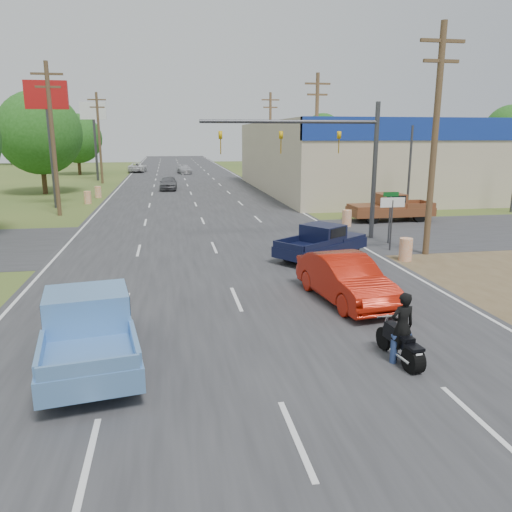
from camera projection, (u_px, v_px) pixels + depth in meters
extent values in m
plane|color=#3B5522|center=(296.00, 439.00, 9.00)|extent=(200.00, 200.00, 0.00)
cube|color=#2D2D30|center=(191.00, 193.00, 47.29)|extent=(15.00, 180.00, 0.02)
cube|color=#2D2D30|center=(211.00, 240.00, 26.23)|extent=(120.00, 10.00, 0.02)
cube|color=brown|center=(496.00, 269.00, 20.42)|extent=(8.00, 18.00, 0.01)
cube|color=#B7A88C|center=(499.00, 156.00, 51.89)|extent=(50.00, 28.00, 6.60)
cylinder|color=#4C3823|center=(434.00, 143.00, 21.86)|extent=(0.28, 0.28, 10.00)
cube|color=#4C3823|center=(443.00, 41.00, 20.88)|extent=(2.00, 0.14, 0.14)
cube|color=#4C3823|center=(441.00, 61.00, 21.06)|extent=(1.60, 0.14, 0.14)
cylinder|color=#4C3823|center=(316.00, 140.00, 39.10)|extent=(0.28, 0.28, 10.00)
cube|color=#4C3823|center=(318.00, 84.00, 38.11)|extent=(2.00, 0.14, 0.14)
cube|color=#4C3823|center=(317.00, 95.00, 38.30)|extent=(1.60, 0.14, 0.14)
cylinder|color=#4C3823|center=(270.00, 139.00, 56.33)|extent=(0.28, 0.28, 10.00)
cube|color=#4C3823|center=(270.00, 100.00, 55.34)|extent=(2.00, 0.14, 0.14)
cube|color=#4C3823|center=(270.00, 107.00, 55.53)|extent=(1.60, 0.14, 0.14)
cylinder|color=#4C3823|center=(53.00, 141.00, 33.03)|extent=(0.28, 0.28, 10.00)
cube|color=#4C3823|center=(47.00, 74.00, 32.05)|extent=(2.00, 0.14, 0.14)
cube|color=#4C3823|center=(48.00, 87.00, 32.23)|extent=(1.60, 0.14, 0.14)
cylinder|color=#4C3823|center=(99.00, 139.00, 56.01)|extent=(0.28, 0.28, 10.00)
cube|color=#4C3823|center=(97.00, 100.00, 55.02)|extent=(2.00, 0.14, 0.14)
cube|color=#4C3823|center=(97.00, 107.00, 55.21)|extent=(1.60, 0.14, 0.14)
cylinder|color=#422D19|center=(44.00, 176.00, 46.56)|extent=(0.44, 0.44, 3.24)
sphere|color=#1F4F16|center=(40.00, 133.00, 45.63)|extent=(7.56, 7.56, 7.56)
cylinder|color=#422D19|center=(79.00, 164.00, 69.46)|extent=(0.44, 0.44, 2.88)
sphere|color=#1F4F16|center=(77.00, 138.00, 68.63)|extent=(6.72, 6.72, 6.72)
cylinder|color=#422D19|center=(507.00, 157.00, 84.83)|extent=(0.44, 0.44, 3.60)
sphere|color=#1F4F16|center=(510.00, 130.00, 83.80)|extent=(8.40, 8.40, 8.40)
cylinder|color=#422D19|center=(322.00, 153.00, 104.59)|extent=(0.44, 0.44, 3.42)
sphere|color=#1F4F16|center=(323.00, 133.00, 103.60)|extent=(7.98, 7.98, 7.98)
cylinder|color=#422D19|center=(18.00, 154.00, 94.46)|extent=(0.44, 0.44, 3.78)
sphere|color=#1F4F16|center=(15.00, 129.00, 93.38)|extent=(8.82, 8.82, 8.82)
cylinder|color=orange|center=(406.00, 250.00, 21.71)|extent=(0.56, 0.56, 1.00)
cylinder|color=orange|center=(347.00, 218.00, 29.92)|extent=(0.56, 0.56, 1.00)
cylinder|color=orange|center=(88.00, 197.00, 40.00)|extent=(0.56, 0.56, 1.00)
cylinder|color=orange|center=(98.00, 192.00, 43.88)|extent=(0.56, 0.56, 1.00)
cylinder|color=#3F3F44|center=(51.00, 147.00, 36.81)|extent=(0.30, 0.30, 9.00)
cube|color=#B21414|center=(46.00, 95.00, 35.94)|extent=(3.00, 0.35, 2.00)
cylinder|color=#3F3F44|center=(95.00, 143.00, 59.79)|extent=(0.30, 0.30, 9.00)
cube|color=white|center=(93.00, 111.00, 58.92)|extent=(3.00, 0.35, 2.00)
cylinder|color=#3F3F44|center=(391.00, 226.00, 23.50)|extent=(0.08, 0.08, 2.40)
cube|color=white|center=(393.00, 202.00, 23.24)|extent=(1.20, 0.05, 0.45)
cylinder|color=#3F3F44|center=(389.00, 220.00, 25.03)|extent=(0.08, 0.08, 2.40)
cube|color=#0C591E|center=(391.00, 194.00, 24.73)|extent=(0.80, 0.04, 0.22)
cylinder|color=#3F3F44|center=(374.00, 172.00, 25.88)|extent=(0.24, 0.24, 7.00)
cylinder|color=#3F3F44|center=(291.00, 122.00, 24.53)|extent=(9.00, 0.18, 0.18)
imported|color=gold|center=(339.00, 131.00, 25.06)|extent=(0.18, 0.40, 1.10)
imported|color=gold|center=(281.00, 131.00, 24.56)|extent=(0.18, 0.40, 1.10)
imported|color=gold|center=(220.00, 131.00, 24.05)|extent=(0.18, 0.40, 1.10)
imported|color=#A51607|center=(345.00, 279.00, 16.30)|extent=(2.24, 4.81, 1.52)
cylinder|color=black|center=(413.00, 360.00, 11.46)|extent=(0.35, 0.63, 0.60)
cylinder|color=black|center=(384.00, 339.00, 12.69)|extent=(0.17, 0.61, 0.60)
cube|color=black|center=(398.00, 338.00, 12.03)|extent=(0.32, 1.11, 0.27)
cube|color=black|center=(393.00, 328.00, 12.20)|extent=(0.29, 0.52, 0.20)
cube|color=black|center=(405.00, 337.00, 11.75)|extent=(0.33, 0.53, 0.09)
cylinder|color=white|center=(388.00, 316.00, 12.41)|extent=(0.59, 0.11, 0.05)
cube|color=white|center=(419.00, 356.00, 11.23)|extent=(0.16, 0.04, 0.11)
imported|color=black|center=(402.00, 330.00, 11.84)|extent=(0.65, 0.46, 1.67)
cylinder|color=black|center=(55.00, 327.00, 13.19)|extent=(0.43, 0.86, 0.82)
cylinder|color=black|center=(122.00, 319.00, 13.72)|extent=(0.43, 0.86, 0.82)
cylinder|color=black|center=(47.00, 382.00, 10.25)|extent=(0.43, 0.86, 0.82)
cylinder|color=black|center=(133.00, 369.00, 10.78)|extent=(0.43, 0.86, 0.82)
cube|color=#6092CE|center=(89.00, 337.00, 11.93)|extent=(2.82, 5.57, 0.53)
cube|color=#6092CE|center=(88.00, 303.00, 13.32)|extent=(2.23, 2.29, 0.18)
cube|color=#6092CE|center=(87.00, 308.00, 11.86)|extent=(2.10, 1.86, 0.87)
cube|color=black|center=(87.00, 302.00, 11.83)|extent=(2.09, 1.55, 0.46)
cube|color=#6092CE|center=(89.00, 368.00, 9.43)|extent=(1.87, 0.36, 0.31)
cylinder|color=black|center=(326.00, 244.00, 23.58)|extent=(0.73, 0.62, 0.71)
cylinder|color=black|center=(353.00, 249.00, 22.56)|extent=(0.73, 0.62, 0.71)
cylinder|color=black|center=(288.00, 253.00, 21.68)|extent=(0.73, 0.62, 0.71)
cylinder|color=black|center=(315.00, 259.00, 20.66)|extent=(0.73, 0.62, 0.71)
cube|color=#101532|center=(321.00, 247.00, 22.08)|extent=(4.76, 4.09, 0.46)
cube|color=#101532|center=(340.00, 236.00, 22.96)|extent=(2.39, 2.38, 0.16)
cube|color=#101532|center=(323.00, 233.00, 22.00)|extent=(2.06, 2.12, 0.75)
cube|color=black|center=(323.00, 230.00, 21.97)|extent=(1.86, 1.99, 0.40)
cube|color=#101532|center=(288.00, 247.00, 20.44)|extent=(1.00, 1.37, 0.26)
cylinder|color=black|center=(372.00, 217.00, 30.83)|extent=(0.82, 0.33, 0.82)
cylinder|color=black|center=(361.00, 213.00, 32.47)|extent=(0.82, 0.33, 0.82)
cylinder|color=black|center=(420.00, 216.00, 31.44)|extent=(0.82, 0.33, 0.82)
cylinder|color=black|center=(406.00, 212.00, 33.08)|extent=(0.82, 0.33, 0.82)
cube|color=brown|center=(390.00, 211.00, 31.90)|extent=(5.36, 2.17, 0.53)
cube|color=brown|center=(367.00, 206.00, 31.52)|extent=(2.06, 1.99, 0.18)
cube|color=brown|center=(389.00, 200.00, 31.72)|extent=(1.64, 1.92, 0.87)
cube|color=black|center=(389.00, 198.00, 31.68)|extent=(1.32, 1.95, 0.46)
cube|color=brown|center=(428.00, 204.00, 32.30)|extent=(0.12, 1.88, 0.31)
imported|color=#56575B|center=(168.00, 183.00, 50.04)|extent=(1.83, 4.18, 1.40)
imported|color=#B6B5BA|center=(184.00, 169.00, 71.78)|extent=(2.35, 4.45, 1.23)
imported|color=silver|center=(138.00, 167.00, 74.55)|extent=(2.68, 5.25, 1.42)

